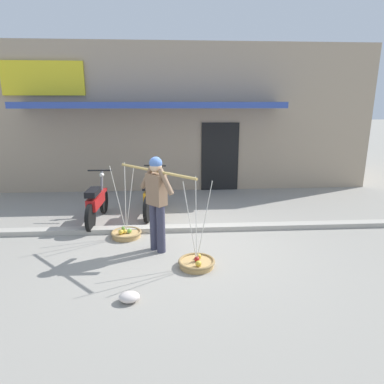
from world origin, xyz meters
TOP-DOWN VIEW (x-y plane):
  - ground_plane at (0.00, 0.00)m, footprint 90.00×90.00m
  - sidewalk_curb at (0.00, 0.70)m, footprint 20.00×0.24m
  - fruit_vendor at (-0.53, -0.24)m, footprint 1.31×1.36m
  - fruit_basket_left_side at (-1.18, 0.43)m, footprint 0.60×0.60m
  - fruit_basket_right_side at (0.11, -0.90)m, footprint 0.60×0.60m
  - motorcycle_nearest_shop at (-1.91, 1.34)m, footprint 0.54×1.82m
  - motorcycle_second_in_row at (-0.73, 1.85)m, footprint 0.54×1.81m
  - storefront_building at (-0.76, 6.52)m, footprint 13.00×6.00m
  - plastic_litter_bag at (-0.87, -1.83)m, footprint 0.28×0.22m

SIDE VIEW (x-z plane):
  - ground_plane at x=0.00m, z-range 0.00..0.00m
  - sidewalk_curb at x=0.00m, z-range 0.00..0.10m
  - plastic_litter_bag at x=-0.87m, z-range 0.00..0.14m
  - fruit_basket_right_side at x=0.11m, z-range -0.65..0.80m
  - fruit_basket_left_side at x=-1.18m, z-range -0.65..0.80m
  - motorcycle_nearest_shop at x=-1.91m, z-range -0.09..1.00m
  - motorcycle_second_in_row at x=-0.73m, z-range -0.09..1.00m
  - fruit_vendor at x=-0.53m, z-range 0.13..1.83m
  - storefront_building at x=-0.76m, z-range 0.00..4.20m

